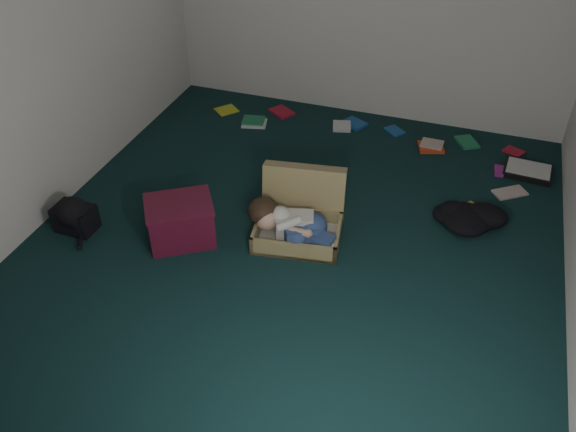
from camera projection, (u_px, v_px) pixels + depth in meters
The scene contains 10 objects.
floor at pixel (294, 240), 4.77m from camera, with size 4.50×4.50×0.00m, color black.
wall_front at pixel (107, 337), 2.29m from camera, with size 4.50×4.50×0.00m, color silver.
wall_left at pixel (38, 49), 4.49m from camera, with size 4.50×4.50×0.00m, color silver.
suitcase at pixel (300, 216), 4.78m from camera, with size 0.75×0.73×0.48m.
person at pixel (291, 224), 4.63m from camera, with size 0.73×0.35×0.30m.
maroon_bin at pixel (181, 221), 4.68m from camera, with size 0.64×0.61×0.35m.
backpack at pixel (75, 217), 4.81m from camera, with size 0.38×0.31×0.23m, color black, non-canonical shape.
clothing_pile at pixel (468, 215), 4.90m from camera, with size 0.48×0.39×0.15m, color black, non-canonical shape.
paper_tray at pixel (528, 171), 5.50m from camera, with size 0.44×0.34×0.06m.
book_scatter at pixel (390, 143), 5.92m from camera, with size 3.17×1.37×0.02m.
Camera 1 is at (1.14, -3.48, 3.05)m, focal length 38.00 mm.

